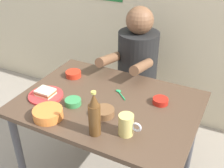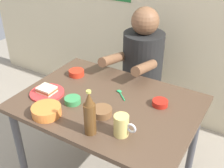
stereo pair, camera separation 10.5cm
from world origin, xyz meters
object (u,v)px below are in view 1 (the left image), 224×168
object	(u,v)px
plate_orange	(46,96)
soup_bowl_orange	(48,113)
stool	(136,100)
sandwich	(45,92)
dining_table	(108,114)
person_seated	(137,57)
beer_bottle	(94,115)
beer_mug	(126,125)

from	to	relation	value
plate_orange	soup_bowl_orange	bearing A→B (deg)	-47.86
stool	sandwich	world-z (taller)	sandwich
plate_orange	sandwich	size ratio (longest dim) A/B	2.00
dining_table	sandwich	world-z (taller)	sandwich
dining_table	person_seated	distance (m)	0.63
dining_table	plate_orange	size ratio (longest dim) A/B	5.00
person_seated	beer_bottle	xyz separation A→B (m)	(0.14, -0.91, 0.09)
beer_bottle	plate_orange	bearing A→B (deg)	160.15
beer_mug	person_seated	bearing A→B (deg)	108.80
beer_bottle	stool	bearing A→B (deg)	98.56
dining_table	beer_mug	world-z (taller)	beer_mug
plate_orange	beer_bottle	xyz separation A→B (m)	(0.46, -0.16, 0.11)
stool	beer_bottle	xyz separation A→B (m)	(0.14, -0.92, 0.51)
soup_bowl_orange	stool	bearing A→B (deg)	79.85
sandwich	beer_mug	xyz separation A→B (m)	(0.60, -0.09, 0.03)
sandwich	beer_mug	bearing A→B (deg)	-8.85
person_seated	beer_mug	bearing A→B (deg)	-71.20
person_seated	sandwich	bearing A→B (deg)	-112.98
dining_table	person_seated	bearing A→B (deg)	95.88
person_seated	plate_orange	size ratio (longest dim) A/B	3.27
sandwich	beer_mug	world-z (taller)	beer_mug
plate_orange	beer_bottle	world-z (taller)	beer_bottle
beer_bottle	soup_bowl_orange	xyz separation A→B (m)	(-0.31, -0.00, -0.09)
stool	dining_table	bearing A→B (deg)	-84.23
person_seated	plate_orange	distance (m)	0.81
person_seated	plate_orange	bearing A→B (deg)	-112.98
beer_mug	soup_bowl_orange	world-z (taller)	beer_mug
dining_table	stool	distance (m)	0.70
dining_table	beer_mug	xyz separation A→B (m)	(0.22, -0.22, 0.15)
sandwich	soup_bowl_orange	world-z (taller)	soup_bowl_orange
beer_bottle	soup_bowl_orange	size ratio (longest dim) A/B	1.54
plate_orange	beer_mug	size ratio (longest dim) A/B	1.75
dining_table	soup_bowl_orange	distance (m)	0.40
dining_table	plate_orange	xyz separation A→B (m)	(-0.38, -0.13, 0.10)
stool	soup_bowl_orange	world-z (taller)	soup_bowl_orange
dining_table	beer_bottle	xyz separation A→B (m)	(0.08, -0.29, 0.21)
beer_mug	soup_bowl_orange	distance (m)	0.46
stool	plate_orange	bearing A→B (deg)	-112.68
person_seated	beer_mug	xyz separation A→B (m)	(0.29, -0.84, 0.03)
person_seated	beer_bottle	size ratio (longest dim) A/B	2.75
person_seated	beer_mug	size ratio (longest dim) A/B	5.71
soup_bowl_orange	beer_bottle	bearing A→B (deg)	0.48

